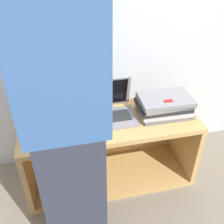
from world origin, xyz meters
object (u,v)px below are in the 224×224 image
(laptop_open, at_px, (108,110))
(laptop_stack_right, at_px, (164,105))
(person, at_px, (66,124))
(laptop_stack_left, at_px, (52,123))

(laptop_open, height_order, laptop_stack_right, laptop_open)
(laptop_open, distance_m, laptop_stack_right, 0.40)
(person, bearing_deg, laptop_stack_left, 101.26)
(laptop_open, relative_size, laptop_stack_left, 0.95)
(laptop_stack_right, distance_m, person, 0.88)
(laptop_stack_right, bearing_deg, laptop_stack_left, -179.91)
(laptop_open, relative_size, person, 0.20)
(laptop_stack_right, bearing_deg, laptop_open, 172.76)
(laptop_open, height_order, person, person)
(laptop_open, distance_m, laptop_stack_left, 0.40)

